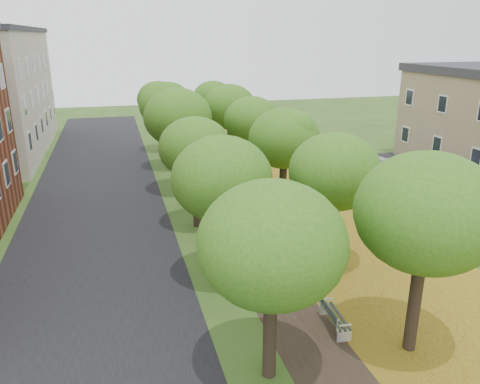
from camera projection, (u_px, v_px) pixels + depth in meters
ground at (336, 362)px, 14.59m from camera, size 120.00×120.00×0.00m
street_asphalt at (96, 216)px, 26.45m from camera, size 8.00×70.00×0.01m
footpath at (224, 204)px, 28.32m from camera, size 3.20×70.00×0.01m
leaf_verge at (301, 197)px, 29.56m from camera, size 7.50×70.00×0.01m
parking_lot at (409, 182)px, 32.60m from camera, size 9.00×16.00×0.01m
tree_row_west at (186, 134)px, 26.37m from camera, size 3.93×33.93×6.10m
tree_row_east at (266, 130)px, 27.57m from camera, size 3.93×33.93×6.10m
bench at (334, 317)px, 16.16m from camera, size 0.65×1.82×0.84m
car_silver at (471, 219)px, 24.29m from camera, size 4.09×2.85×1.29m
car_red at (421, 197)px, 27.40m from camera, size 4.31×1.90×1.37m
car_grey at (372, 172)px, 32.52m from camera, size 4.87×2.96×1.32m
car_white at (379, 167)px, 33.46m from camera, size 5.72×3.24×1.51m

